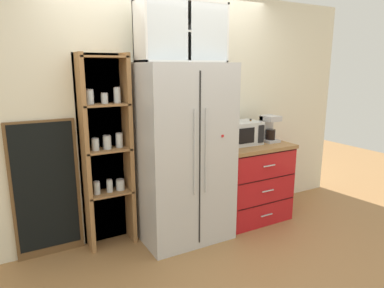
# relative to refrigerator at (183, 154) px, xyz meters

# --- Properties ---
(ground_plane) EXTENTS (10.68, 10.68, 0.00)m
(ground_plane) POSITION_rel_refrigerator_xyz_m (-0.00, -0.02, -0.91)
(ground_plane) COLOR #9E7042
(wall_back_cream) EXTENTS (4.98, 0.10, 2.55)m
(wall_back_cream) POSITION_rel_refrigerator_xyz_m (-0.00, 0.38, 0.37)
(wall_back_cream) COLOR silver
(wall_back_cream) RESTS_ON ground
(refrigerator) EXTENTS (0.90, 0.67, 1.81)m
(refrigerator) POSITION_rel_refrigerator_xyz_m (0.00, 0.00, 0.00)
(refrigerator) COLOR silver
(refrigerator) RESTS_ON ground
(pantry_shelf_column) EXTENTS (0.50, 0.27, 1.90)m
(pantry_shelf_column) POSITION_rel_refrigerator_xyz_m (-0.72, 0.27, 0.07)
(pantry_shelf_column) COLOR brown
(pantry_shelf_column) RESTS_ON ground
(counter_cabinet) EXTENTS (0.85, 0.63, 0.91)m
(counter_cabinet) POSITION_rel_refrigerator_xyz_m (0.90, 0.03, -0.45)
(counter_cabinet) COLOR red
(counter_cabinet) RESTS_ON ground
(microwave) EXTENTS (0.44, 0.33, 0.26)m
(microwave) POSITION_rel_refrigerator_xyz_m (0.77, 0.07, 0.13)
(microwave) COLOR silver
(microwave) RESTS_ON counter_cabinet
(coffee_maker) EXTENTS (0.17, 0.20, 0.31)m
(coffee_maker) POSITION_rel_refrigerator_xyz_m (1.15, 0.03, 0.16)
(coffee_maker) COLOR #B7B7BC
(coffee_maker) RESTS_ON counter_cabinet
(mug_charcoal) EXTENTS (0.11, 0.08, 0.09)m
(mug_charcoal) POSITION_rel_refrigerator_xyz_m (0.90, 0.09, 0.05)
(mug_charcoal) COLOR #2D2D33
(mug_charcoal) RESTS_ON counter_cabinet
(mug_sage) EXTENTS (0.12, 0.08, 0.09)m
(mug_sage) POSITION_rel_refrigerator_xyz_m (0.90, 0.06, 0.05)
(mug_sage) COLOR #8CA37F
(mug_sage) RESTS_ON counter_cabinet
(bottle_amber) EXTENTS (0.06, 0.06, 0.28)m
(bottle_amber) POSITION_rel_refrigerator_xyz_m (0.90, 0.06, 0.13)
(bottle_amber) COLOR brown
(bottle_amber) RESTS_ON counter_cabinet
(upper_cabinet) EXTENTS (0.87, 0.32, 0.56)m
(upper_cabinet) POSITION_rel_refrigerator_xyz_m (-0.00, 0.05, 1.18)
(upper_cabinet) COLOR silver
(upper_cabinet) RESTS_ON refrigerator
(chalkboard_menu) EXTENTS (0.60, 0.04, 1.31)m
(chalkboard_menu) POSITION_rel_refrigerator_xyz_m (-1.29, 0.30, -0.25)
(chalkboard_menu) COLOR brown
(chalkboard_menu) RESTS_ON ground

